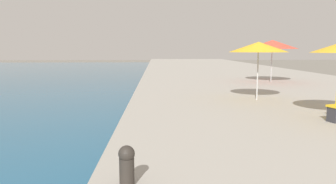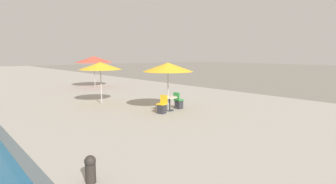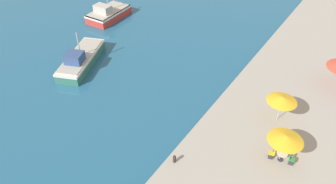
# 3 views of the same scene
# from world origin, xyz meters

# --- Properties ---
(quay_promenade) EXTENTS (16.00, 90.00, 0.79)m
(quay_promenade) POSITION_xyz_m (8.00, 37.00, 0.40)
(quay_promenade) COLOR #A39E93
(quay_promenade) RESTS_ON ground_plane
(cafe_umbrella_pink) EXTENTS (2.59, 2.59, 2.51)m
(cafe_umbrella_pink) POSITION_xyz_m (7.10, 16.55, 3.08)
(cafe_umbrella_pink) COLOR #B7B7B7
(cafe_umbrella_pink) RESTS_ON quay_promenade
(cafe_umbrella_white) EXTENTS (2.48, 2.48, 2.48)m
(cafe_umbrella_white) POSITION_xyz_m (5.45, 20.69, 3.05)
(cafe_umbrella_white) COLOR #B7B7B7
(cafe_umbrella_white) RESTS_ON quay_promenade
(cafe_umbrella_striped) EXTENTS (3.34, 3.34, 2.78)m
(cafe_umbrella_striped) POSITION_xyz_m (8.80, 28.44, 3.28)
(cafe_umbrella_striped) COLOR #B7B7B7
(cafe_umbrella_striped) RESTS_ON quay_promenade
(cafe_table) EXTENTS (0.80, 0.80, 0.74)m
(cafe_table) POSITION_xyz_m (7.19, 16.52, 1.33)
(cafe_table) COLOR #333338
(cafe_table) RESTS_ON quay_promenade
(cafe_chair_left) EXTENTS (0.53, 0.51, 0.91)m
(cafe_chair_left) POSITION_xyz_m (6.50, 16.32, 1.12)
(cafe_chair_left) COLOR #2D2D33
(cafe_chair_left) RESTS_ON quay_promenade
(cafe_chair_right) EXTENTS (0.47, 0.44, 0.91)m
(cafe_chair_right) POSITION_xyz_m (7.91, 16.60, 1.12)
(cafe_chair_right) COLOR #2D2D33
(cafe_chair_right) RESTS_ON quay_promenade
(mooring_bollard) EXTENTS (0.26, 0.26, 0.65)m
(mooring_bollard) POSITION_xyz_m (0.65, 11.92, 1.14)
(mooring_bollard) COLOR #2D2823
(mooring_bollard) RESTS_ON quay_promenade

